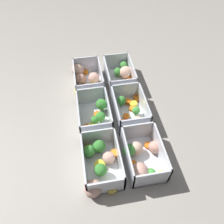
# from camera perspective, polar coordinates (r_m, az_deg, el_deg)

# --- Properties ---
(ground_plane) EXTENTS (4.00, 4.00, 0.00)m
(ground_plane) POSITION_cam_1_polar(r_m,az_deg,el_deg) (0.78, 0.00, -1.23)
(ground_plane) COLOR gray
(container_near_left) EXTENTS (0.19, 0.13, 0.07)m
(container_near_left) POSITION_cam_1_polar(r_m,az_deg,el_deg) (0.88, -6.75, 8.58)
(container_near_left) COLOR silver
(container_near_left) RESTS_ON ground_plane
(container_near_center) EXTENTS (0.17, 0.11, 0.07)m
(container_near_center) POSITION_cam_1_polar(r_m,az_deg,el_deg) (0.75, -4.22, -0.62)
(container_near_center) COLOR silver
(container_near_center) RESTS_ON ground_plane
(container_near_right) EXTENTS (0.19, 0.12, 0.07)m
(container_near_right) POSITION_cam_1_polar(r_m,az_deg,el_deg) (0.65, -3.20, -13.53)
(container_near_right) COLOR silver
(container_near_right) RESTS_ON ground_plane
(container_far_left) EXTENTS (0.17, 0.12, 0.07)m
(container_far_left) POSITION_cam_1_polar(r_m,az_deg,el_deg) (0.89, 2.39, 9.55)
(container_far_left) COLOR silver
(container_far_left) RESTS_ON ground_plane
(container_far_center) EXTENTS (0.17, 0.11, 0.07)m
(container_far_center) POSITION_cam_1_polar(r_m,az_deg,el_deg) (0.77, 4.85, 0.44)
(container_far_center) COLOR silver
(container_far_center) RESTS_ON ground_plane
(container_far_right) EXTENTS (0.17, 0.13, 0.07)m
(container_far_right) POSITION_cam_1_polar(r_m,az_deg,el_deg) (0.66, 7.86, -11.71)
(container_far_right) COLOR silver
(container_far_right) RESTS_ON ground_plane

